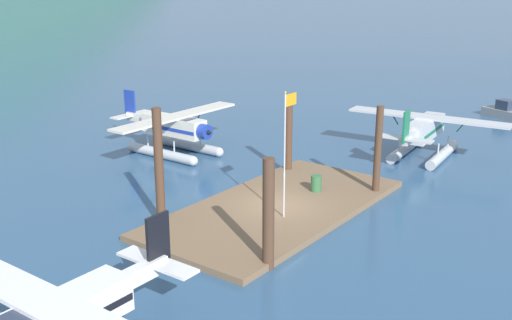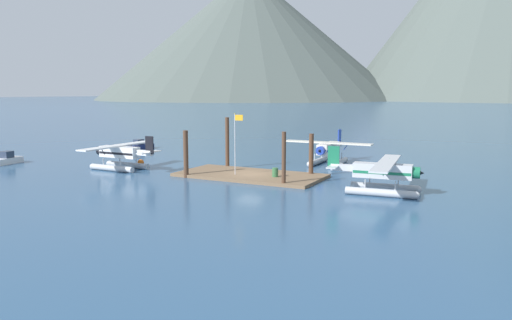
# 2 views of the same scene
# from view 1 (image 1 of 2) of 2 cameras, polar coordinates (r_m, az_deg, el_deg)

# --- Properties ---
(ground_plane) EXTENTS (1200.00, 1200.00, 0.00)m
(ground_plane) POSITION_cam_1_polar(r_m,az_deg,el_deg) (31.21, 1.97, -4.73)
(ground_plane) COLOR #2D5175
(dock_platform) EXTENTS (14.57, 7.02, 0.30)m
(dock_platform) POSITION_cam_1_polar(r_m,az_deg,el_deg) (31.16, 1.97, -4.48)
(dock_platform) COLOR brown
(dock_platform) RESTS_ON ground
(piling_near_left) EXTENTS (0.48, 0.48, 4.70)m
(piling_near_left) POSITION_cam_1_polar(r_m,az_deg,el_deg) (24.43, 1.16, -5.11)
(piling_near_left) COLOR #4C3323
(piling_near_left) RESTS_ON ground
(piling_near_right) EXTENTS (0.38, 0.38, 4.94)m
(piling_near_right) POSITION_cam_1_polar(r_m,az_deg,el_deg) (33.13, 11.25, 0.75)
(piling_near_right) COLOR #4C3323
(piling_near_right) RESTS_ON ground
(piling_far_left) EXTENTS (0.43, 0.43, 5.68)m
(piling_far_left) POSITION_cam_1_polar(r_m,az_deg,el_deg) (29.02, -9.01, -0.68)
(piling_far_left) COLOR #4C3323
(piling_far_left) RESTS_ON ground
(piling_far_right) EXTENTS (0.46, 0.46, 4.32)m
(piling_far_right) POSITION_cam_1_polar(r_m,az_deg,el_deg) (36.35, 3.03, 1.98)
(piling_far_right) COLOR #4C3323
(piling_far_right) RESTS_ON ground
(flagpole) EXTENTS (0.95, 0.10, 6.12)m
(flagpole) POSITION_cam_1_polar(r_m,az_deg,el_deg) (28.55, 2.83, 1.85)
(flagpole) COLOR silver
(flagpole) RESTS_ON dock_platform
(fuel_drum) EXTENTS (0.62, 0.62, 0.88)m
(fuel_drum) POSITION_cam_1_polar(r_m,az_deg,el_deg) (33.08, 5.61, -2.17)
(fuel_drum) COLOR #33663D
(fuel_drum) RESTS_ON dock_platform
(seaplane_cream_bow_right) EXTENTS (10.40, 7.98, 3.84)m
(seaplane_cream_bow_right) POSITION_cam_1_polar(r_m,az_deg,el_deg) (40.84, -7.61, 2.68)
(seaplane_cream_bow_right) COLOR #B7BABF
(seaplane_cream_bow_right) RESTS_ON ground
(seaplane_silver_stbd_aft) EXTENTS (7.96, 10.49, 3.84)m
(seaplane_silver_stbd_aft) POSITION_cam_1_polar(r_m,az_deg,el_deg) (41.41, 15.44, 2.41)
(seaplane_silver_stbd_aft) COLOR #B7BABF
(seaplane_silver_stbd_aft) RESTS_ON ground
(boat_grey_open_se) EXTENTS (2.91, 4.65, 1.50)m
(boat_grey_open_se) POSITION_cam_1_polar(r_m,az_deg,el_deg) (55.27, 22.25, 4.14)
(boat_grey_open_se) COLOR gray
(boat_grey_open_se) RESTS_ON ground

